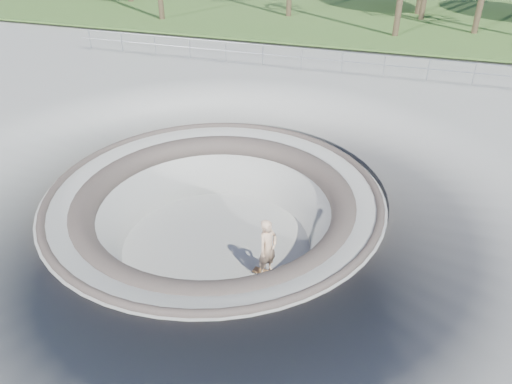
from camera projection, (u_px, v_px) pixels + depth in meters
The scene contains 6 objects.
ground at pixel (214, 193), 15.23m from camera, with size 180.00×180.00×0.00m, color gray.
skate_bowl at pixel (217, 241), 16.20m from camera, with size 14.00×14.00×4.10m.
distant_hills at pixel (404, 19), 64.34m from camera, with size 103.20×45.00×28.60m.
safety_railing at pixel (302, 58), 24.59m from camera, with size 25.00×0.06×1.03m.
skateboard at pixel (267, 273), 14.86m from camera, with size 0.93×0.38×0.09m.
skater at pixel (268, 248), 14.35m from camera, with size 0.69×0.45×1.88m, color beige.
Camera 1 is at (5.03, -11.94, 8.11)m, focal length 35.00 mm.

